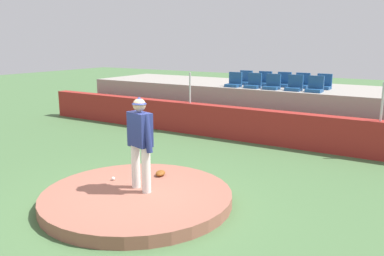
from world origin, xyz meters
The scene contains 19 objects.
ground_plane centered at (0.00, 0.00, 0.00)m, with size 60.00×60.00×0.00m, color #466B3E.
pitchers_mound centered at (0.00, 0.00, 0.11)m, with size 3.69×3.69×0.23m, color #955948.
pitcher centered at (0.00, 0.14, 1.30)m, with size 0.79×0.40×1.84m.
baseball centered at (-0.85, 0.25, 0.27)m, with size 0.07×0.07×0.07m, color white.
fielding_glove centered at (-0.19, 1.02, 0.28)m, with size 0.30×0.20×0.11m, color brown.
brick_barrier centered at (0.00, 5.75, 0.52)m, with size 17.64×0.40×1.03m, color maroon.
fence_post_left centered at (-2.43, 5.75, 1.55)m, with size 0.06×0.06×1.03m, color silver.
fence_post_right centered at (3.50, 5.75, 1.55)m, with size 0.06×0.06×1.03m, color silver.
bleacher_platform centered at (0.00, 8.21, 0.76)m, with size 15.11×3.36×1.53m, color gray.
stadium_chair_0 centered at (-1.42, 7.04, 1.68)m, with size 0.48×0.44×0.50m.
stadium_chair_1 centered at (-0.69, 7.05, 1.68)m, with size 0.48×0.44×0.50m.
stadium_chair_2 centered at (-0.01, 7.03, 1.68)m, with size 0.48×0.44×0.50m.
stadium_chair_3 centered at (0.72, 7.07, 1.68)m, with size 0.48×0.44×0.50m.
stadium_chair_4 centered at (1.39, 7.04, 1.68)m, with size 0.48×0.44×0.50m.
stadium_chair_5 centered at (-1.43, 7.96, 1.68)m, with size 0.48×0.44×0.50m.
stadium_chair_6 centered at (-0.68, 7.98, 1.68)m, with size 0.48×0.44×0.50m.
stadium_chair_7 centered at (0.03, 7.98, 1.68)m, with size 0.48×0.44×0.50m.
stadium_chair_8 centered at (0.68, 7.98, 1.68)m, with size 0.48×0.44×0.50m.
stadium_chair_9 centered at (1.41, 7.99, 1.68)m, with size 0.48×0.44×0.50m.
Camera 1 is at (4.83, -5.69, 3.10)m, focal length 37.78 mm.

